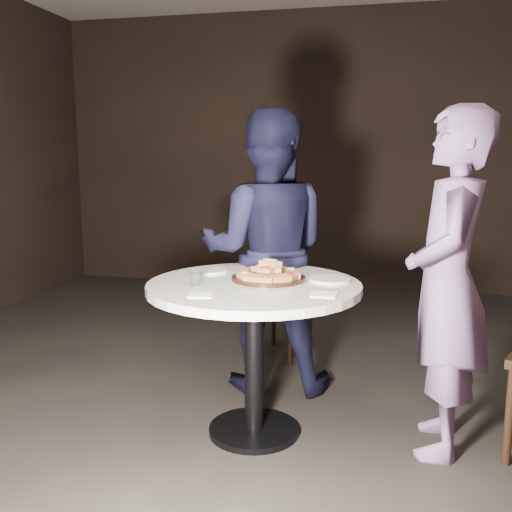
# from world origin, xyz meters

# --- Properties ---
(floor) EXTENTS (7.00, 7.00, 0.00)m
(floor) POSITION_xyz_m (0.00, 0.00, 0.00)
(floor) COLOR black
(floor) RESTS_ON ground
(table) EXTENTS (1.45, 1.45, 0.82)m
(table) POSITION_xyz_m (-0.04, -0.04, 0.67)
(table) COLOR black
(table) RESTS_ON ground
(serving_board) EXTENTS (0.44, 0.44, 0.02)m
(serving_board) POSITION_xyz_m (0.01, 0.05, 0.83)
(serving_board) COLOR black
(serving_board) RESTS_ON table
(focaccia_pile) EXTENTS (0.35, 0.34, 0.09)m
(focaccia_pile) POSITION_xyz_m (0.01, 0.05, 0.87)
(focaccia_pile) COLOR #A56C40
(focaccia_pile) RESTS_ON serving_board
(plate_left) EXTENTS (0.23, 0.23, 0.01)m
(plate_left) POSITION_xyz_m (-0.35, 0.19, 0.83)
(plate_left) COLOR white
(plate_left) RESTS_ON table
(plate_right) EXTENTS (0.27, 0.27, 0.01)m
(plate_right) POSITION_xyz_m (0.33, 0.10, 0.83)
(plate_right) COLOR white
(plate_right) RESTS_ON table
(water_glass) EXTENTS (0.08, 0.08, 0.07)m
(water_glass) POSITION_xyz_m (-0.32, -0.15, 0.86)
(water_glass) COLOR silver
(water_glass) RESTS_ON table
(napkin_near) EXTENTS (0.13, 0.13, 0.01)m
(napkin_near) POSITION_xyz_m (-0.23, -0.36, 0.83)
(napkin_near) COLOR white
(napkin_near) RESTS_ON table
(napkin_far) EXTENTS (0.12, 0.12, 0.01)m
(napkin_far) POSITION_xyz_m (0.33, -0.23, 0.83)
(napkin_far) COLOR white
(napkin_far) RESTS_ON table
(chair_far) EXTENTS (0.48, 0.49, 0.80)m
(chair_far) POSITION_xyz_m (-0.14, 1.12, 0.46)
(chair_far) COLOR black
(chair_far) RESTS_ON ground
(diner_navy) EXTENTS (0.92, 0.76, 1.75)m
(diner_navy) POSITION_xyz_m (-0.11, 0.62, 0.87)
(diner_navy) COLOR black
(diner_navy) RESTS_ON ground
(diner_teal) EXTENTS (0.44, 0.64, 1.70)m
(diner_teal) POSITION_xyz_m (0.91, 0.02, 0.85)
(diner_teal) COLOR slate
(diner_teal) RESTS_ON ground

